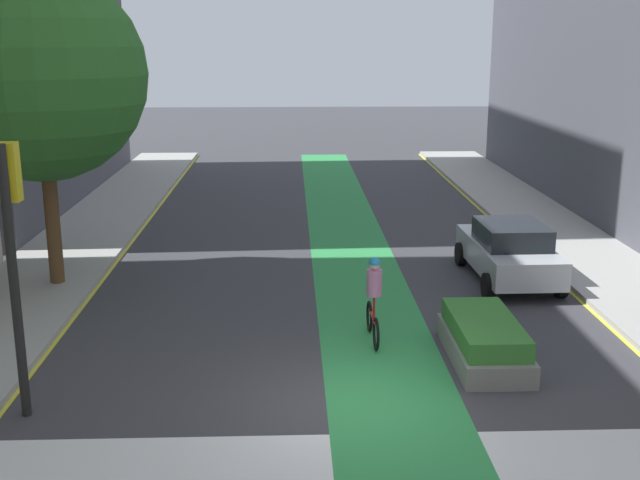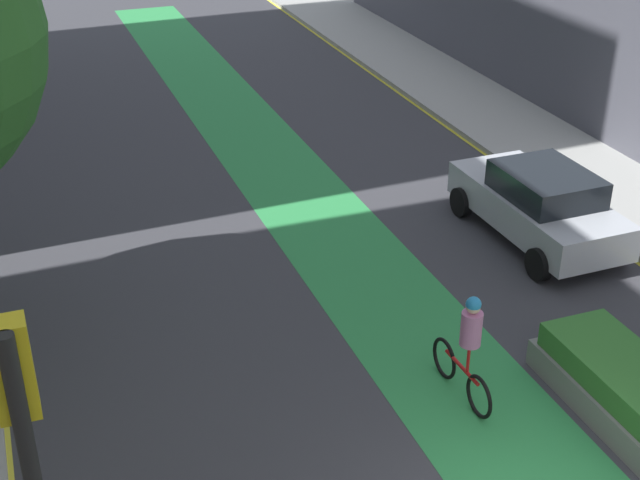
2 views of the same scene
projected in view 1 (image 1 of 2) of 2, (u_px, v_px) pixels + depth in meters
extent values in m
plane|color=#38383D|center=(351.00, 404.00, 13.84)|extent=(120.00, 120.00, 0.00)
cube|color=#2D8C47|center=(395.00, 403.00, 13.87)|extent=(2.40, 60.00, 0.01)
cube|color=silver|center=(361.00, 463.00, 11.91)|extent=(12.00, 1.80, 0.01)
cube|color=yellow|center=(2.00, 409.00, 13.63)|extent=(0.16, 60.00, 0.01)
cylinder|color=black|center=(14.00, 285.00, 12.87)|extent=(0.16, 0.16, 4.59)
cube|color=gold|center=(7.00, 172.00, 12.61)|extent=(0.35, 0.28, 0.95)
sphere|color=#3F0A0A|center=(9.00, 152.00, 12.67)|extent=(0.20, 0.20, 0.20)
sphere|color=#4C380C|center=(10.00, 171.00, 12.75)|extent=(0.20, 0.20, 0.20)
sphere|color=#26D833|center=(12.00, 189.00, 12.82)|extent=(0.20, 0.20, 0.20)
cube|color=#B2B7BF|center=(508.00, 255.00, 20.71)|extent=(1.88, 4.23, 0.70)
cube|color=black|center=(512.00, 234.00, 20.36)|extent=(1.64, 2.03, 0.55)
cylinder|color=black|center=(461.00, 254.00, 22.17)|extent=(0.23, 0.64, 0.64)
cylinder|color=black|center=(524.00, 253.00, 22.27)|extent=(0.23, 0.64, 0.64)
cylinder|color=black|center=(488.00, 286.00, 19.32)|extent=(0.23, 0.64, 0.64)
cylinder|color=black|center=(561.00, 285.00, 19.42)|extent=(0.23, 0.64, 0.64)
torus|color=black|center=(369.00, 316.00, 17.16)|extent=(0.08, 0.68, 0.68)
torus|color=black|center=(376.00, 334.00, 16.15)|extent=(0.08, 0.68, 0.68)
cylinder|color=red|center=(373.00, 317.00, 16.61)|extent=(0.09, 0.95, 0.06)
cylinder|color=red|center=(374.00, 307.00, 16.40)|extent=(0.05, 0.05, 0.50)
cylinder|color=#BF72A5|center=(374.00, 283.00, 16.27)|extent=(0.32, 0.32, 0.55)
sphere|color=beige|center=(375.00, 265.00, 16.17)|extent=(0.22, 0.22, 0.22)
sphere|color=#268CCC|center=(375.00, 263.00, 16.16)|extent=(0.23, 0.23, 0.23)
cylinder|color=brown|center=(52.00, 217.00, 19.80)|extent=(0.36, 0.36, 3.38)
sphere|color=#2D6B28|center=(40.00, 75.00, 18.93)|extent=(5.10, 5.10, 5.10)
cube|color=slate|center=(484.00, 349.00, 15.69)|extent=(1.34, 2.97, 0.45)
cube|color=#33722D|center=(485.00, 329.00, 15.58)|extent=(1.20, 2.67, 0.40)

